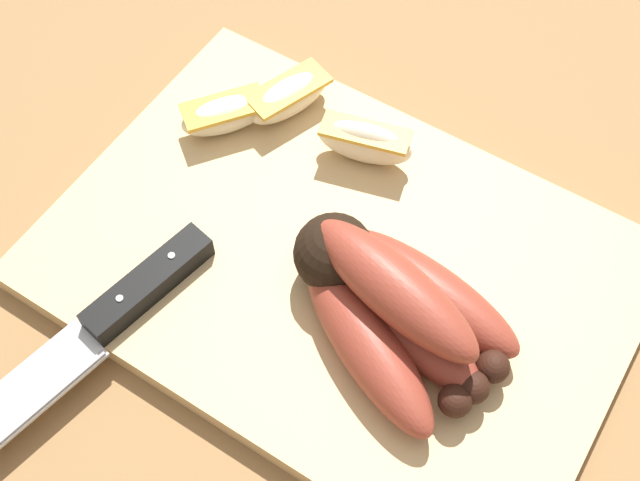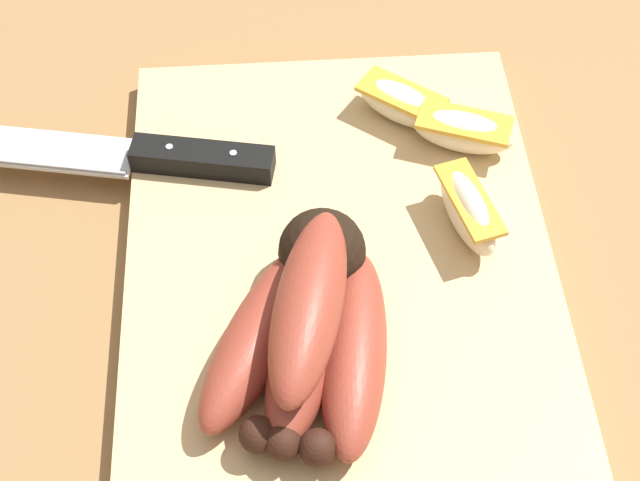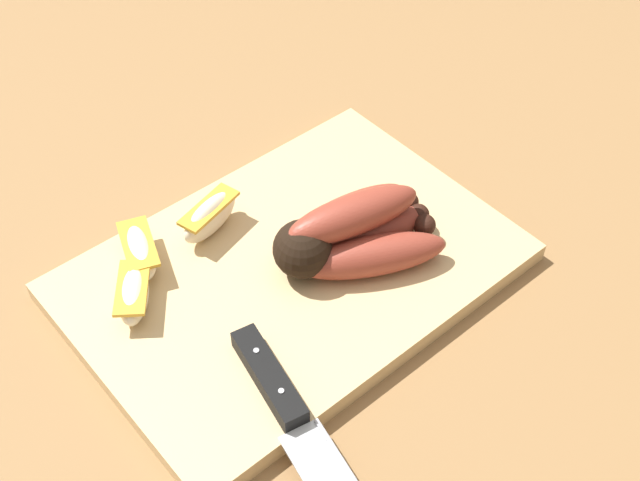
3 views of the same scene
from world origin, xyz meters
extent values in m
plane|color=olive|center=(0.00, 0.00, 0.00)|extent=(6.00, 6.00, 0.00)
cube|color=tan|center=(0.01, 0.01, 0.01)|extent=(0.40, 0.28, 0.02)
sphere|color=black|center=(0.02, 0.00, 0.05)|extent=(0.05, 0.05, 0.05)
ellipsoid|color=brown|center=(0.07, -0.04, 0.04)|extent=(0.14, 0.10, 0.04)
sphere|color=black|center=(0.13, -0.04, 0.04)|extent=(0.02, 0.02, 0.02)
ellipsoid|color=brown|center=(0.07, -0.01, 0.04)|extent=(0.15, 0.07, 0.04)
sphere|color=black|center=(0.14, -0.03, 0.04)|extent=(0.02, 0.02, 0.02)
ellipsoid|color=brown|center=(0.08, 0.01, 0.04)|extent=(0.14, 0.06, 0.04)
sphere|color=black|center=(0.14, -0.01, 0.04)|extent=(0.02, 0.02, 0.02)
ellipsoid|color=brown|center=(0.07, -0.01, 0.07)|extent=(0.14, 0.07, 0.04)
cube|color=black|center=(-0.08, -0.08, 0.03)|extent=(0.04, 0.10, 0.02)
cylinder|color=#B2B2B7|center=(-0.08, -0.05, 0.04)|extent=(0.01, 0.01, 0.00)
cylinder|color=#B2B2B7|center=(-0.09, -0.10, 0.04)|extent=(0.01, 0.01, 0.00)
ellipsoid|color=#F4E5C1|center=(-0.09, 0.11, 0.03)|extent=(0.05, 0.08, 0.03)
cube|color=gold|center=(-0.09, 0.11, 0.04)|extent=(0.05, 0.07, 0.00)
ellipsoid|color=#F4E5C1|center=(-0.02, 0.10, 0.04)|extent=(0.08, 0.04, 0.04)
cube|color=gold|center=(-0.02, 0.10, 0.05)|extent=(0.07, 0.04, 0.00)
ellipsoid|color=#F4E5C1|center=(-0.12, 0.07, 0.03)|extent=(0.06, 0.07, 0.03)
cube|color=gold|center=(-0.12, 0.07, 0.04)|extent=(0.06, 0.07, 0.00)
camera|label=1|loc=(0.15, -0.24, 0.52)|focal=45.89mm
camera|label=2|loc=(0.35, -0.02, 0.51)|focal=51.83mm
camera|label=3|loc=(-0.30, -0.39, 0.60)|focal=46.39mm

